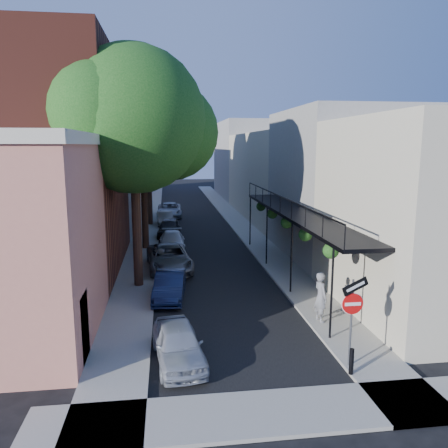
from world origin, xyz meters
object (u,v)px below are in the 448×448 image
object	(u,v)px
parked_car_b	(170,286)
parked_car_e	(169,228)
oak_near	(143,123)
parked_car_a	(178,344)
oak_far	(153,129)
sign_post	(352,307)
oak_mid	(149,143)
parked_car_g	(169,210)
parked_car_f	(165,219)
pedestrian	(321,297)
parked_car_d	(172,241)
parked_car_c	(169,258)
bollard	(351,361)

from	to	relation	value
parked_car_b	parked_car_e	world-z (taller)	parked_car_e
oak_near	parked_car_e	size ratio (longest dim) A/B	2.84
parked_car_a	oak_far	bearing A→B (deg)	86.06
sign_post	oak_near	size ratio (longest dim) A/B	0.26
oak_mid	parked_car_g	size ratio (longest dim) A/B	2.04
parked_car_f	sign_post	bearing A→B (deg)	-82.03
oak_mid	pedestrian	distance (m)	16.48
sign_post	parked_car_b	size ratio (longest dim) A/B	0.81
parked_car_f	oak_far	bearing A→B (deg)	139.98
oak_mid	parked_car_d	xyz separation A→B (m)	(1.37, -0.61, -6.47)
oak_near	parked_car_c	xyz separation A→B (m)	(1.08, 2.53, -7.19)
bollard	parked_car_c	bearing A→B (deg)	113.26
parked_car_a	parked_car_e	xyz separation A→B (m)	(-0.12, 19.80, 0.07)
parked_car_e	parked_car_g	world-z (taller)	parked_car_g
parked_car_c	parked_car_e	distance (m)	9.18
oak_mid	pedestrian	world-z (taller)	oak_mid
pedestrian	oak_near	bearing A→B (deg)	40.45
parked_car_d	pedestrian	distance (m)	14.24
parked_car_f	pedestrian	bearing A→B (deg)	-79.39
oak_mid	parked_car_a	bearing A→B (deg)	-85.28
parked_car_a	parked_car_c	xyz separation A→B (m)	(-0.19, 10.62, 0.08)
bollard	oak_mid	xyz separation A→B (m)	(-6.42, 17.73, 6.54)
oak_far	parked_car_f	distance (m)	7.72
sign_post	parked_car_a	size ratio (longest dim) A/B	0.83
sign_post	parked_car_e	size ratio (longest dim) A/B	0.74
parked_car_d	parked_car_g	bearing A→B (deg)	90.52
bollard	parked_car_f	world-z (taller)	parked_car_f
oak_far	parked_car_d	bearing A→B (deg)	-82.28
parked_car_b	parked_car_e	bearing A→B (deg)	94.95
oak_near	parked_car_g	size ratio (longest dim) A/B	2.29
parked_car_a	parked_car_e	bearing A→B (deg)	83.53
bollard	oak_near	distance (m)	13.78
sign_post	parked_car_g	world-z (taller)	sign_post
bollard	parked_car_d	distance (m)	17.84
oak_near	parked_car_c	size ratio (longest dim) A/B	2.29
oak_far	parked_car_g	bearing A→B (deg)	72.64
bollard	parked_car_f	xyz separation A→B (m)	(-5.51, 26.16, 0.09)
oak_mid	parked_car_f	bearing A→B (deg)	83.84
parked_car_b	parked_car_f	bearing A→B (deg)	95.94
oak_mid	parked_car_f	size ratio (longest dim) A/B	2.75
sign_post	oak_near	bearing A→B (deg)	125.09
parked_car_g	oak_mid	bearing A→B (deg)	-94.96
oak_near	pedestrian	distance (m)	11.22
parked_car_b	parked_car_e	distance (m)	13.81
parked_car_e	parked_car_f	distance (m)	4.71
bollard	oak_mid	distance (m)	19.96
oak_mid	parked_car_c	size ratio (longest dim) A/B	2.05
sign_post	parked_car_g	xyz separation A→B (m)	(-5.25, 30.34, -1.34)
oak_near	parked_car_e	bearing A→B (deg)	84.37
oak_far	pedestrian	bearing A→B (deg)	-73.32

